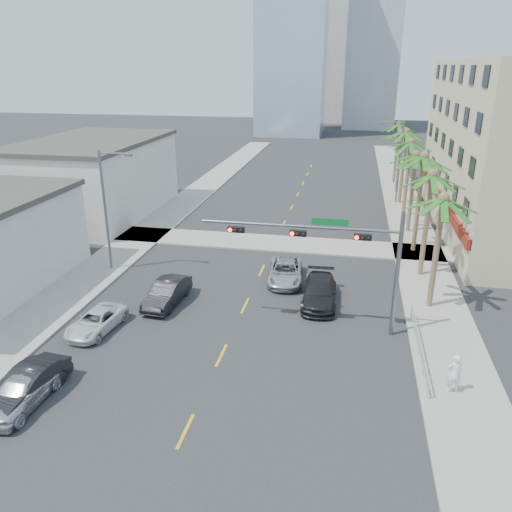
{
  "coord_description": "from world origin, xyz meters",
  "views": [
    {
      "loc": [
        6.19,
        -18.18,
        14.55
      ],
      "look_at": [
        0.73,
        9.96,
        3.5
      ],
      "focal_mm": 35.0,
      "sensor_mm": 36.0,
      "label": 1
    }
  ],
  "objects_px": {
    "car_parked_near": "(23,389)",
    "car_lane_center": "(285,272)",
    "pedestrian": "(454,373)",
    "car_lane_right": "(319,292)",
    "car_lane_left": "(167,293)",
    "car_parked_mid": "(28,385)",
    "car_parked_far": "(96,321)",
    "traffic_signal_mast": "(339,249)"
  },
  "relations": [
    {
      "from": "car_parked_far",
      "to": "pedestrian",
      "type": "distance_m",
      "value": 19.46
    },
    {
      "from": "traffic_signal_mast",
      "to": "car_parked_mid",
      "type": "bearing_deg",
      "value": -145.78
    },
    {
      "from": "car_parked_mid",
      "to": "car_lane_left",
      "type": "height_order",
      "value": "car_lane_left"
    },
    {
      "from": "car_lane_right",
      "to": "pedestrian",
      "type": "xyz_separation_m",
      "value": [
        6.86,
        -8.48,
        0.36
      ]
    },
    {
      "from": "car_lane_center",
      "to": "pedestrian",
      "type": "height_order",
      "value": "pedestrian"
    },
    {
      "from": "car_parked_near",
      "to": "car_lane_left",
      "type": "xyz_separation_m",
      "value": [
        2.8,
        11.0,
        -0.01
      ]
    },
    {
      "from": "traffic_signal_mast",
      "to": "car_parked_mid",
      "type": "distance_m",
      "value": 16.98
    },
    {
      "from": "traffic_signal_mast",
      "to": "car_lane_left",
      "type": "relative_size",
      "value": 2.37
    },
    {
      "from": "car_parked_near",
      "to": "car_lane_right",
      "type": "height_order",
      "value": "car_parked_near"
    },
    {
      "from": "car_parked_mid",
      "to": "car_lane_left",
      "type": "bearing_deg",
      "value": 80.48
    },
    {
      "from": "car_parked_near",
      "to": "car_lane_center",
      "type": "bearing_deg",
      "value": 59.51
    },
    {
      "from": "car_lane_left",
      "to": "car_lane_right",
      "type": "relative_size",
      "value": 0.88
    },
    {
      "from": "car_parked_far",
      "to": "car_lane_center",
      "type": "height_order",
      "value": "car_lane_center"
    },
    {
      "from": "traffic_signal_mast",
      "to": "car_lane_right",
      "type": "height_order",
      "value": "traffic_signal_mast"
    },
    {
      "from": "car_parked_far",
      "to": "car_lane_left",
      "type": "xyz_separation_m",
      "value": [
        2.8,
        4.14,
        0.17
      ]
    },
    {
      "from": "car_parked_mid",
      "to": "car_lane_left",
      "type": "relative_size",
      "value": 0.98
    },
    {
      "from": "traffic_signal_mast",
      "to": "car_lane_center",
      "type": "relative_size",
      "value": 2.18
    },
    {
      "from": "car_lane_center",
      "to": "pedestrian",
      "type": "bearing_deg",
      "value": -56.16
    },
    {
      "from": "car_parked_mid",
      "to": "car_parked_far",
      "type": "distance_m",
      "value": 6.5
    },
    {
      "from": "traffic_signal_mast",
      "to": "car_parked_far",
      "type": "height_order",
      "value": "traffic_signal_mast"
    },
    {
      "from": "car_lane_right",
      "to": "pedestrian",
      "type": "height_order",
      "value": "pedestrian"
    },
    {
      "from": "traffic_signal_mast",
      "to": "pedestrian",
      "type": "height_order",
      "value": "traffic_signal_mast"
    },
    {
      "from": "car_parked_near",
      "to": "car_lane_center",
      "type": "height_order",
      "value": "car_parked_near"
    },
    {
      "from": "car_parked_far",
      "to": "car_parked_mid",
      "type": "bearing_deg",
      "value": -83.08
    },
    {
      "from": "car_lane_center",
      "to": "car_lane_right",
      "type": "xyz_separation_m",
      "value": [
        2.64,
        -3.09,
        0.07
      ]
    },
    {
      "from": "car_parked_near",
      "to": "car_parked_far",
      "type": "relative_size",
      "value": 1.07
    },
    {
      "from": "traffic_signal_mast",
      "to": "car_parked_mid",
      "type": "height_order",
      "value": "traffic_signal_mast"
    },
    {
      "from": "car_lane_right",
      "to": "car_parked_far",
      "type": "bearing_deg",
      "value": -155.93
    },
    {
      "from": "pedestrian",
      "to": "car_lane_left",
      "type": "bearing_deg",
      "value": -32.55
    },
    {
      "from": "car_parked_mid",
      "to": "car_lane_center",
      "type": "distance_m",
      "value": 18.51
    },
    {
      "from": "car_parked_near",
      "to": "car_lane_left",
      "type": "bearing_deg",
      "value": 76.6
    },
    {
      "from": "pedestrian",
      "to": "car_parked_near",
      "type": "bearing_deg",
      "value": 2.07
    },
    {
      "from": "car_parked_near",
      "to": "pedestrian",
      "type": "relative_size",
      "value": 2.33
    },
    {
      "from": "car_parked_near",
      "to": "car_lane_left",
      "type": "height_order",
      "value": "car_parked_near"
    },
    {
      "from": "car_lane_center",
      "to": "car_lane_right",
      "type": "distance_m",
      "value": 4.06
    },
    {
      "from": "traffic_signal_mast",
      "to": "car_parked_far",
      "type": "distance_m",
      "value": 14.56
    },
    {
      "from": "car_parked_near",
      "to": "car_lane_right",
      "type": "bearing_deg",
      "value": 47.1
    },
    {
      "from": "car_parked_far",
      "to": "car_lane_center",
      "type": "bearing_deg",
      "value": 50.14
    },
    {
      "from": "car_lane_right",
      "to": "car_lane_left",
      "type": "bearing_deg",
      "value": -170.49
    },
    {
      "from": "car_parked_mid",
      "to": "car_lane_right",
      "type": "distance_m",
      "value": 17.72
    },
    {
      "from": "car_parked_mid",
      "to": "pedestrian",
      "type": "distance_m",
      "value": 19.75
    },
    {
      "from": "car_parked_mid",
      "to": "car_lane_right",
      "type": "xyz_separation_m",
      "value": [
        12.44,
        12.62,
        0.02
      ]
    }
  ]
}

